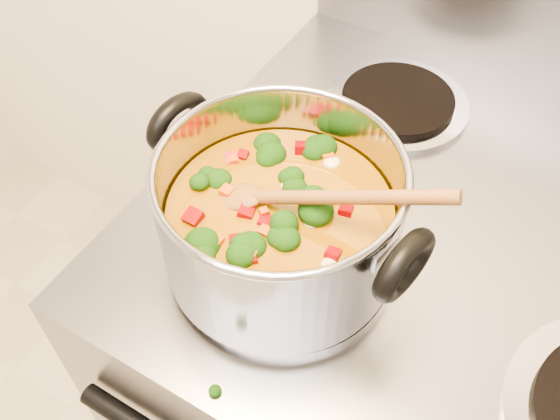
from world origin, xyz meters
name	(u,v)px	position (x,y,z in m)	size (l,w,h in m)	color
electric_range	(421,400)	(-0.01, 1.16, 0.47)	(0.76, 0.68, 1.08)	gray
stockpot	(280,218)	(-0.19, 1.01, 1.00)	(0.30, 0.24, 0.15)	#9FA0A7
wooden_spoon	(287,197)	(-0.19, 1.01, 1.03)	(0.24, 0.07, 0.10)	brown
cooktop_crumbs	(436,292)	(-0.03, 1.06, 0.92)	(0.09, 0.16, 0.01)	black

